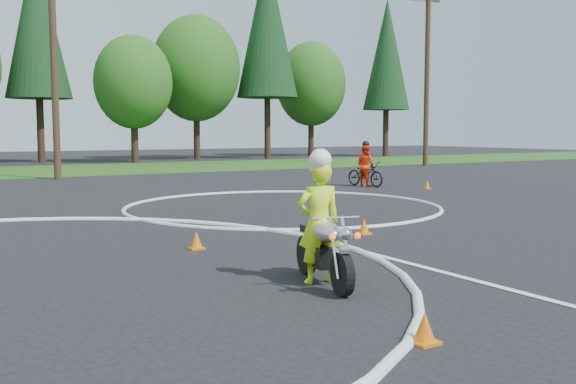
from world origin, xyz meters
TOP-DOWN VIEW (x-y plane):
  - course_markings at (2.17, 4.35)m, footprint 19.05×19.05m
  - primary_motorcycle at (4.20, 0.48)m, footprint 0.73×1.76m
  - rider_primary_grp at (4.20, 0.61)m, footprint 0.64×0.49m
  - rider_second_grp at (13.67, 11.87)m, footprint 0.81×1.74m
  - traffic_cones at (2.79, 2.87)m, footprint 22.73×12.36m
  - treeline at (14.78, 34.61)m, footprint 38.20×8.10m
  - utility_poles at (5.00, 21.00)m, footprint 41.60×1.12m

SIDE VIEW (x-z plane):
  - course_markings at x=2.17m, z-range -0.05..0.07m
  - traffic_cones at x=2.79m, z-range -0.01..0.29m
  - primary_motorcycle at x=4.20m, z-range -0.01..0.92m
  - rider_second_grp at x=13.67m, z-range -0.24..1.38m
  - rider_primary_grp at x=4.20m, z-range -0.03..1.70m
  - utility_poles at x=5.00m, z-range 0.20..10.20m
  - treeline at x=14.78m, z-range -0.64..13.88m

